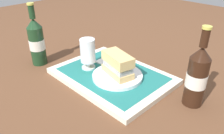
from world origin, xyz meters
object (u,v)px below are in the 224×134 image
(plate, at_px, (117,76))
(second_bottle, at_px, (197,76))
(beer_bottle, at_px, (37,41))
(sandwich, at_px, (117,64))
(beer_glass, at_px, (88,52))

(plate, relative_size, second_bottle, 0.71)
(beer_bottle, bearing_deg, sandwich, -159.63)
(sandwich, xyz_separation_m, second_bottle, (-0.27, -0.08, 0.03))
(beer_glass, height_order, beer_bottle, beer_bottle)
(beer_glass, xyz_separation_m, second_bottle, (-0.40, -0.11, 0.01))
(beer_bottle, distance_m, second_bottle, 0.65)
(sandwich, bearing_deg, plate, -180.00)
(sandwich, xyz_separation_m, beer_glass, (0.13, 0.03, 0.01))
(beer_glass, bearing_deg, sandwich, -167.59)
(plate, height_order, beer_glass, beer_glass)
(plate, distance_m, second_bottle, 0.29)
(beer_glass, distance_m, beer_bottle, 0.24)
(plate, height_order, sandwich, sandwich)
(beer_glass, relative_size, beer_bottle, 0.47)
(sandwich, xyz_separation_m, beer_bottle, (0.35, 0.13, 0.03))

